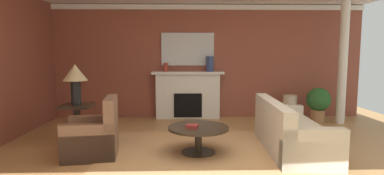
# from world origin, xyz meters

# --- Properties ---
(ground_plane) EXTENTS (9.77, 9.77, 0.00)m
(ground_plane) POSITION_xyz_m (0.00, 0.00, 0.00)
(ground_plane) COLOR tan
(wall_fireplace) EXTENTS (8.12, 0.12, 2.87)m
(wall_fireplace) POSITION_xyz_m (0.00, 3.27, 1.44)
(wall_fireplace) COLOR brown
(wall_fireplace) RESTS_ON ground_plane
(crown_moulding) EXTENTS (8.12, 0.08, 0.12)m
(crown_moulding) POSITION_xyz_m (0.00, 3.19, 2.79)
(crown_moulding) COLOR white
(area_rug) EXTENTS (3.20, 2.76, 0.01)m
(area_rug) POSITION_xyz_m (-0.26, 0.24, 0.01)
(area_rug) COLOR tan
(area_rug) RESTS_ON ground_plane
(fireplace) EXTENTS (1.80, 0.35, 1.19)m
(fireplace) POSITION_xyz_m (-0.39, 3.06, 0.56)
(fireplace) COLOR white
(fireplace) RESTS_ON ground_plane
(mantel_mirror) EXTENTS (1.33, 0.04, 0.82)m
(mantel_mirror) POSITION_xyz_m (-0.39, 3.18, 1.75)
(mantel_mirror) COLOR silver
(sofa) EXTENTS (1.00, 2.14, 0.85)m
(sofa) POSITION_xyz_m (1.30, 0.35, 0.30)
(sofa) COLOR beige
(sofa) RESTS_ON ground_plane
(armchair_near_window) EXTENTS (0.90, 0.90, 0.95)m
(armchair_near_window) POSITION_xyz_m (-1.94, 0.16, 0.31)
(armchair_near_window) COLOR brown
(armchair_near_window) RESTS_ON ground_plane
(coffee_table) EXTENTS (1.00, 1.00, 0.45)m
(coffee_table) POSITION_xyz_m (-0.26, 0.24, 0.34)
(coffee_table) COLOR #2D2319
(coffee_table) RESTS_ON ground_plane
(side_table) EXTENTS (0.56, 0.56, 0.70)m
(side_table) POSITION_xyz_m (-2.48, 0.98, 0.40)
(side_table) COLOR #2D2319
(side_table) RESTS_ON ground_plane
(table_lamp) EXTENTS (0.44, 0.44, 0.75)m
(table_lamp) POSITION_xyz_m (-2.48, 0.98, 1.22)
(table_lamp) COLOR black
(table_lamp) RESTS_ON side_table
(vase_mantel_right) EXTENTS (0.18, 0.18, 0.38)m
(vase_mantel_right) POSITION_xyz_m (0.16, 3.01, 1.38)
(vase_mantel_right) COLOR navy
(vase_mantel_right) RESTS_ON fireplace
(vase_mantel_left) EXTENTS (0.11, 0.11, 0.22)m
(vase_mantel_left) POSITION_xyz_m (-0.94, 3.01, 1.30)
(vase_mantel_left) COLOR #9E3328
(vase_mantel_left) RESTS_ON fireplace
(vase_tall_corner) EXTENTS (0.34, 0.34, 0.62)m
(vase_tall_corner) POSITION_xyz_m (2.11, 2.76, 0.31)
(vase_tall_corner) COLOR beige
(vase_tall_corner) RESTS_ON ground_plane
(book_red_cover) EXTENTS (0.21, 0.17, 0.06)m
(book_red_cover) POSITION_xyz_m (-0.37, 0.16, 0.48)
(book_red_cover) COLOR maroon
(book_red_cover) RESTS_ON coffee_table
(potted_plant) EXTENTS (0.56, 0.56, 0.83)m
(potted_plant) POSITION_xyz_m (2.71, 2.51, 0.49)
(potted_plant) COLOR #A8754C
(potted_plant) RESTS_ON ground_plane
(column_white) EXTENTS (0.20, 0.20, 2.87)m
(column_white) POSITION_xyz_m (3.20, 2.39, 1.44)
(column_white) COLOR white
(column_white) RESTS_ON ground_plane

